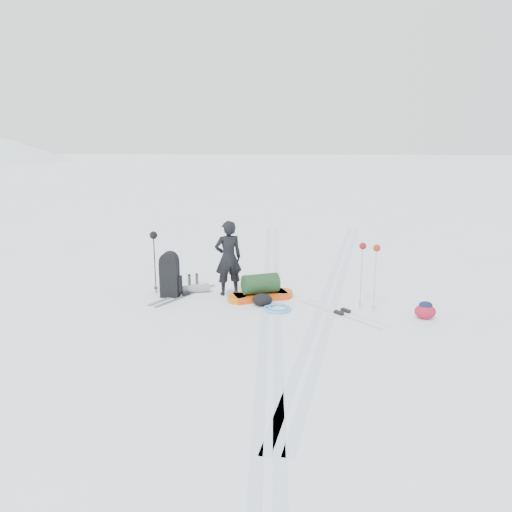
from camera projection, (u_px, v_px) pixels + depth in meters
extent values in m
plane|color=white|center=(271.00, 304.00, 9.98)|extent=(200.00, 200.00, 0.00)
cube|color=silver|center=(265.00, 304.00, 10.00)|extent=(1.40, 17.97, 0.01)
cube|color=silver|center=(277.00, 304.00, 9.97)|extent=(1.40, 17.97, 0.01)
cube|color=silver|center=(331.00, 279.00, 11.79)|extent=(2.09, 13.88, 0.01)
cube|color=silver|center=(341.00, 279.00, 11.77)|extent=(2.09, 13.88, 0.01)
imported|color=black|center=(228.00, 258.00, 10.45)|extent=(0.68, 0.58, 1.59)
cube|color=#CA420B|center=(260.00, 296.00, 10.28)|extent=(1.18, 0.87, 0.14)
cylinder|color=#D2590C|center=(283.00, 294.00, 10.44)|extent=(0.53, 0.53, 0.14)
cylinder|color=#CE680C|center=(237.00, 299.00, 10.12)|extent=(0.53, 0.53, 0.14)
cylinder|color=#163218|center=(261.00, 284.00, 10.22)|extent=(0.83, 0.67, 0.40)
cube|color=black|center=(170.00, 279.00, 10.41)|extent=(0.38, 0.27, 0.75)
cylinder|color=black|center=(169.00, 261.00, 10.32)|extent=(0.37, 0.26, 0.37)
cube|color=black|center=(179.00, 284.00, 10.44)|extent=(0.09, 0.20, 0.32)
cylinder|color=gray|center=(196.00, 289.00, 10.75)|extent=(0.61, 0.32, 0.16)
cylinder|color=black|center=(155.00, 264.00, 10.67)|extent=(0.03, 0.03, 1.24)
cylinder|color=black|center=(155.00, 265.00, 10.59)|extent=(0.03, 0.03, 1.24)
torus|color=black|center=(156.00, 287.00, 10.79)|extent=(0.11, 0.11, 0.01)
torus|color=black|center=(156.00, 288.00, 10.71)|extent=(0.11, 0.11, 0.01)
sphere|color=black|center=(153.00, 235.00, 10.48)|extent=(0.16, 0.16, 0.16)
cylinder|color=#BABDC2|center=(361.00, 278.00, 9.59)|extent=(0.03, 0.03, 1.23)
cylinder|color=silver|center=(375.00, 281.00, 9.41)|extent=(0.03, 0.03, 1.23)
torus|color=#B0B1B8|center=(360.00, 304.00, 9.71)|extent=(0.12, 0.12, 0.01)
torus|color=#A0A2A7|center=(373.00, 307.00, 9.53)|extent=(0.12, 0.12, 0.01)
sphere|color=maroon|center=(363.00, 246.00, 9.45)|extent=(0.13, 0.13, 0.13)
sphere|color=maroon|center=(377.00, 248.00, 9.27)|extent=(0.13, 0.13, 0.13)
cube|color=gray|center=(186.00, 295.00, 10.53)|extent=(0.93, 1.67, 0.02)
cube|color=gray|center=(180.00, 294.00, 10.63)|extent=(0.93, 1.67, 0.02)
cube|color=black|center=(186.00, 294.00, 10.52)|extent=(0.15, 0.20, 0.05)
cube|color=black|center=(180.00, 292.00, 10.62)|extent=(0.15, 0.20, 0.05)
cube|color=silver|center=(339.00, 315.00, 9.38)|extent=(1.47, 1.46, 0.02)
cube|color=silver|center=(346.00, 312.00, 9.50)|extent=(1.47, 1.46, 0.02)
cube|color=black|center=(339.00, 313.00, 9.37)|extent=(0.19, 0.19, 0.05)
cube|color=black|center=(346.00, 310.00, 9.49)|extent=(0.19, 0.19, 0.05)
torus|color=#59A3D8|center=(277.00, 309.00, 9.65)|extent=(0.56, 0.56, 0.06)
torus|color=#57B1D4|center=(278.00, 307.00, 9.69)|extent=(0.44, 0.44, 0.05)
ellipsoid|color=maroon|center=(425.00, 311.00, 9.16)|extent=(0.47, 0.42, 0.28)
ellipsoid|color=black|center=(426.00, 305.00, 9.13)|extent=(0.30, 0.28, 0.13)
cylinder|color=#55595D|center=(189.00, 281.00, 11.19)|extent=(0.07, 0.07, 0.25)
cylinder|color=slate|center=(197.00, 279.00, 11.34)|extent=(0.07, 0.07, 0.23)
cylinder|color=black|center=(189.00, 275.00, 11.16)|extent=(0.06, 0.06, 0.03)
cylinder|color=black|center=(197.00, 274.00, 11.31)|extent=(0.06, 0.06, 0.03)
ellipsoid|color=black|center=(262.00, 300.00, 9.87)|extent=(0.44, 0.35, 0.25)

